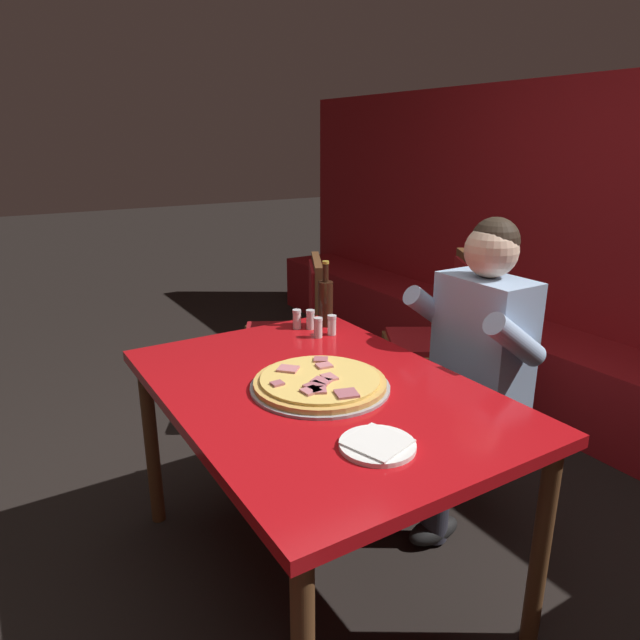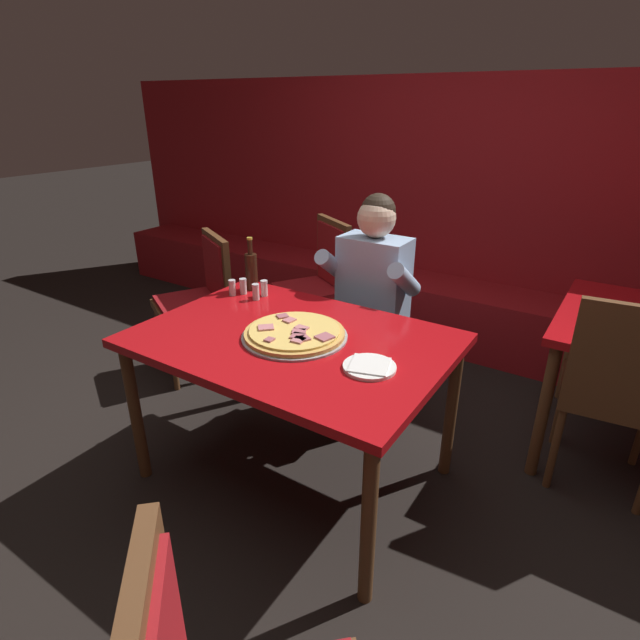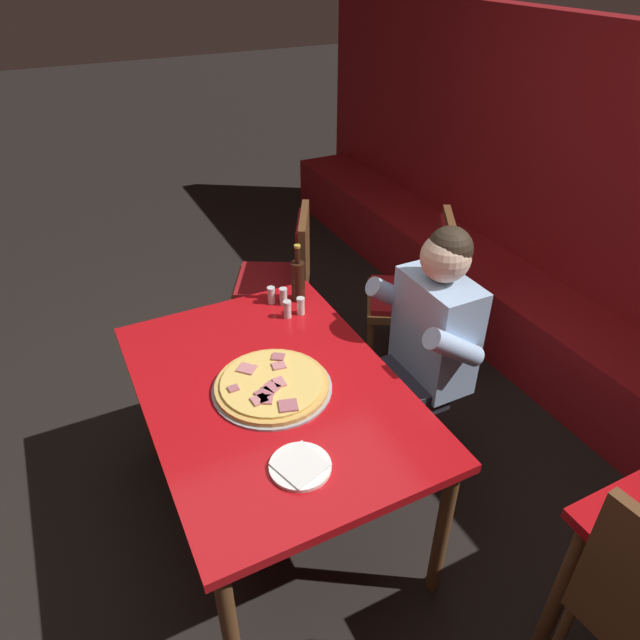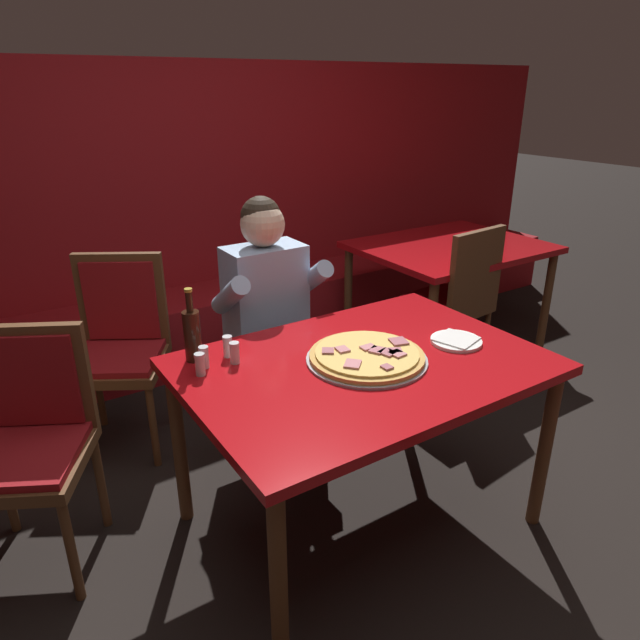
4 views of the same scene
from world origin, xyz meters
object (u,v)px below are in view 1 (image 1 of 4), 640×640
object	(u,v)px
main_dining_table	(318,407)
shaker_parmesan	(332,326)
dining_chair_near_right	(295,327)
pizza	(321,383)
beer_bottle	(325,302)
shaker_black_pepper	(310,320)
shaker_oregano	(297,320)
shaker_red_pepper_flakes	(318,329)
dining_chair_by_booth	(443,331)
diner_seated_blue_shirt	(467,361)
plate_white_paper	(377,445)

from	to	relation	value
main_dining_table	shaker_parmesan	xyz separation A→B (m)	(-0.42, 0.33, 0.12)
main_dining_table	dining_chair_near_right	bearing A→B (deg)	154.45
pizza	beer_bottle	world-z (taller)	beer_bottle
shaker_black_pepper	dining_chair_near_right	bearing A→B (deg)	156.94
shaker_oregano	shaker_parmesan	bearing A→B (deg)	30.01
shaker_oregano	shaker_red_pepper_flakes	distance (m)	0.15
beer_bottle	dining_chair_near_right	xyz separation A→B (m)	(-0.61, 0.18, -0.32)
shaker_red_pepper_flakes	dining_chair_near_right	distance (m)	0.82
dining_chair_by_booth	pizza	bearing A→B (deg)	-61.08
beer_bottle	shaker_oregano	world-z (taller)	beer_bottle
beer_bottle	shaker_red_pepper_flakes	xyz separation A→B (m)	(0.12, -0.11, -0.07)
shaker_black_pepper	beer_bottle	bearing A→B (deg)	95.50
diner_seated_blue_shirt	main_dining_table	bearing A→B (deg)	-89.47
pizza	shaker_oregano	distance (m)	0.63
shaker_black_pepper	shaker_red_pepper_flakes	size ratio (longest dim) A/B	1.00
shaker_parmesan	shaker_red_pepper_flakes	distance (m)	0.07
plate_white_paper	diner_seated_blue_shirt	size ratio (longest dim) A/B	0.16
main_dining_table	dining_chair_by_booth	size ratio (longest dim) A/B	1.40
main_dining_table	shaker_oregano	size ratio (longest dim) A/B	15.91
shaker_red_pepper_flakes	plate_white_paper	bearing A→B (deg)	-21.20
shaker_oregano	shaker_red_pepper_flakes	bearing A→B (deg)	7.22
pizza	dining_chair_by_booth	world-z (taller)	dining_chair_by_booth
main_dining_table	shaker_parmesan	size ratio (longest dim) A/B	15.91
shaker_red_pepper_flakes	dining_chair_near_right	size ratio (longest dim) A/B	0.09
shaker_oregano	pizza	bearing A→B (deg)	-22.10
shaker_red_pepper_flakes	diner_seated_blue_shirt	bearing A→B (deg)	47.33
shaker_red_pepper_flakes	diner_seated_blue_shirt	world-z (taller)	diner_seated_blue_shirt
main_dining_table	shaker_oregano	world-z (taller)	shaker_oregano
pizza	diner_seated_blue_shirt	world-z (taller)	diner_seated_blue_shirt
main_dining_table	beer_bottle	xyz separation A→B (m)	(-0.54, 0.37, 0.19)
pizza	dining_chair_by_booth	size ratio (longest dim) A/B	0.48
shaker_parmesan	main_dining_table	bearing A→B (deg)	-37.80
main_dining_table	shaker_parmesan	bearing A→B (deg)	142.20
plate_white_paper	dining_chair_by_booth	bearing A→B (deg)	130.31
pizza	dining_chair_by_booth	bearing A→B (deg)	118.92
plate_white_paper	shaker_red_pepper_flakes	bearing A→B (deg)	158.80
shaker_black_pepper	dining_chair_by_booth	size ratio (longest dim) A/B	0.09
pizza	shaker_black_pepper	bearing A→B (deg)	152.54
main_dining_table	plate_white_paper	size ratio (longest dim) A/B	6.51
pizza	plate_white_paper	size ratio (longest dim) A/B	2.24
main_dining_table	plate_white_paper	bearing A→B (deg)	-9.35
shaker_black_pepper	diner_seated_blue_shirt	xyz separation A→B (m)	(0.53, 0.42, -0.10)
shaker_parmesan	pizza	bearing A→B (deg)	-36.66
shaker_red_pepper_flakes	shaker_black_pepper	bearing A→B (deg)	165.37
main_dining_table	diner_seated_blue_shirt	distance (m)	0.71
pizza	plate_white_paper	bearing A→B (deg)	-10.03
shaker_red_pepper_flakes	dining_chair_by_booth	xyz separation A→B (m)	(-0.21, 0.92, -0.24)
beer_bottle	diner_seated_blue_shirt	size ratio (longest dim) A/B	0.23
dining_chair_by_booth	main_dining_table	bearing A→B (deg)	-61.67
plate_white_paper	shaker_red_pepper_flakes	distance (m)	0.91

